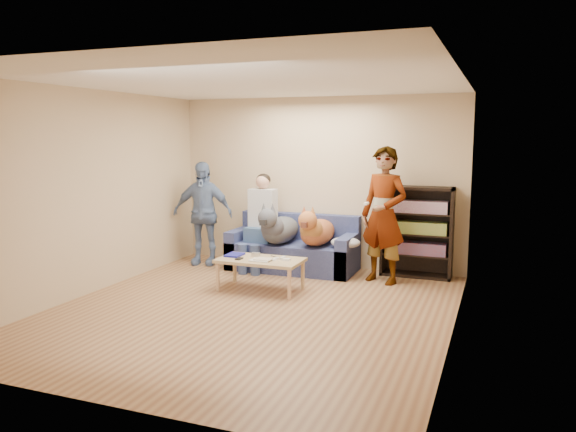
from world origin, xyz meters
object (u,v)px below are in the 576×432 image
at_px(coffee_table, 260,262).
at_px(bookshelf, 417,230).
at_px(dog_tan, 316,231).
at_px(person_standing_left, 203,213).
at_px(camera_silver, 256,254).
at_px(dog_gray, 278,228).
at_px(notebook_blue, 235,255).
at_px(person_standing_right, 384,215).
at_px(sofa, 294,251).
at_px(person_seated, 260,218).

xyz_separation_m(coffee_table, bookshelf, (1.80, 1.49, 0.31)).
relative_size(dog_tan, bookshelf, 0.91).
xyz_separation_m(person_standing_left, coffee_table, (1.46, -1.08, -0.44)).
height_order(camera_silver, dog_gray, dog_gray).
bearing_deg(person_standing_left, dog_gray, -14.84).
bearing_deg(bookshelf, coffee_table, -140.30).
bearing_deg(notebook_blue, person_standing_right, 27.27).
xyz_separation_m(notebook_blue, coffee_table, (0.40, -0.05, -0.06)).
bearing_deg(bookshelf, person_standing_right, -127.14).
bearing_deg(dog_gray, coffee_table, -81.16).
relative_size(sofa, dog_gray, 1.50).
bearing_deg(sofa, camera_silver, -95.92).
relative_size(person_standing_right, bookshelf, 1.44).
relative_size(camera_silver, coffee_table, 0.10).
bearing_deg(sofa, bookshelf, 7.40).
height_order(person_standing_left, camera_silver, person_standing_left).
distance_m(person_seated, dog_gray, 0.38).
bearing_deg(coffee_table, dog_tan, 68.77).
distance_m(person_standing_right, sofa, 1.58).
bearing_deg(dog_tan, bookshelf, 17.28).
distance_m(dog_gray, dog_tan, 0.57).
relative_size(person_standing_left, dog_tan, 1.38).
distance_m(sofa, person_seated, 0.71).
bearing_deg(notebook_blue, dog_tan, 51.23).
relative_size(person_seated, dog_gray, 1.16).
bearing_deg(camera_silver, dog_gray, 92.37).
height_order(person_standing_right, sofa, person_standing_right).
xyz_separation_m(camera_silver, dog_tan, (0.53, 0.94, 0.20)).
relative_size(notebook_blue, camera_silver, 2.36).
relative_size(person_standing_left, notebook_blue, 6.23).
height_order(notebook_blue, sofa, sofa).
xyz_separation_m(person_standing_left, dog_gray, (1.31, -0.08, -0.15)).
bearing_deg(person_seated, person_standing_right, -4.41).
height_order(person_standing_right, bookshelf, person_standing_right).
bearing_deg(sofa, dog_tan, -25.46).
xyz_separation_m(notebook_blue, bookshelf, (2.20, 1.44, 0.25)).
distance_m(person_standing_left, bookshelf, 3.29).
bearing_deg(dog_gray, dog_tan, 5.36).
height_order(camera_silver, person_seated, person_seated).
height_order(person_seated, bookshelf, person_seated).
bearing_deg(person_seated, dog_tan, -4.44).
distance_m(person_standing_right, person_standing_left, 2.88).
xyz_separation_m(camera_silver, coffee_table, (0.12, -0.12, -0.07)).
distance_m(notebook_blue, dog_tan, 1.32).
bearing_deg(person_seated, camera_silver, -69.59).
bearing_deg(sofa, person_standing_right, -10.96).
relative_size(camera_silver, person_seated, 0.07).
bearing_deg(notebook_blue, bookshelf, 33.28).
distance_m(person_standing_left, dog_tan, 1.88).
bearing_deg(person_seated, sofa, 14.36).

